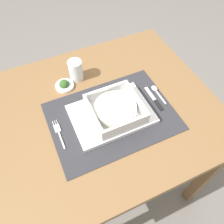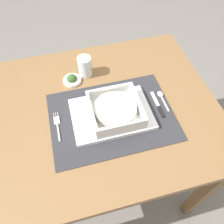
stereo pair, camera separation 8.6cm
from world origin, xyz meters
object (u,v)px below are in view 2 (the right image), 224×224
at_px(porridge_bowl, 115,110).
at_px(fork, 57,124).
at_px(drinking_glass, 85,67).
at_px(condiment_saucer, 72,80).
at_px(dining_table, 103,122).
at_px(spoon, 161,95).
at_px(butter_knife, 158,106).

height_order(porridge_bowl, fork, porridge_bowl).
height_order(drinking_glass, condiment_saucer, drinking_glass).
bearing_deg(drinking_glass, fork, -123.00).
height_order(dining_table, fork, fork).
xyz_separation_m(dining_table, spoon, (0.25, -0.01, 0.11)).
distance_m(dining_table, porridge_bowl, 0.16).
bearing_deg(butter_knife, fork, -178.40).
bearing_deg(drinking_glass, condiment_saucer, -156.17).
xyz_separation_m(spoon, drinking_glass, (-0.28, 0.21, 0.03)).
distance_m(porridge_bowl, spoon, 0.22).
bearing_deg(dining_table, spoon, -1.60).
bearing_deg(porridge_bowl, spoon, 13.48).
height_order(fork, spoon, spoon).
distance_m(spoon, butter_knife, 0.06).
xyz_separation_m(porridge_bowl, drinking_glass, (-0.07, 0.26, -0.00)).
bearing_deg(porridge_bowl, butter_knife, 1.14).
relative_size(spoon, butter_knife, 0.83).
height_order(fork, drinking_glass, drinking_glass).
height_order(porridge_bowl, condiment_saucer, porridge_bowl).
relative_size(fork, drinking_glass, 1.44).
bearing_deg(drinking_glass, dining_table, -82.63).
relative_size(dining_table, drinking_glass, 10.11).
relative_size(dining_table, porridge_bowl, 4.99).
distance_m(dining_table, fork, 0.22).
distance_m(dining_table, condiment_saucer, 0.23).
bearing_deg(porridge_bowl, fork, 174.84).
distance_m(porridge_bowl, butter_knife, 0.19).
relative_size(porridge_bowl, drinking_glass, 2.03).
height_order(spoon, drinking_glass, drinking_glass).
distance_m(butter_knife, drinking_glass, 0.36).
height_order(spoon, condiment_saucer, condiment_saucer).
height_order(spoon, butter_knife, spoon).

